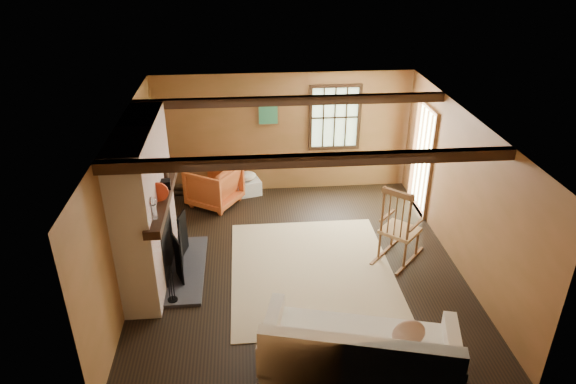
{
  "coord_description": "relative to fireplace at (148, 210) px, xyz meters",
  "views": [
    {
      "loc": [
        -0.75,
        -6.73,
        4.75
      ],
      "look_at": [
        -0.12,
        0.4,
        1.1
      ],
      "focal_mm": 32.0,
      "sensor_mm": 36.0,
      "label": 1
    }
  ],
  "objects": [
    {
      "name": "rocking_chair",
      "position": [
        3.83,
        0.03,
        -0.55
      ],
      "size": [
        1.0,
        1.03,
        1.31
      ],
      "rotation": [
        0.0,
        0.0,
        2.4
      ],
      "color": "#A87D51",
      "rests_on": "ground"
    },
    {
      "name": "firewood_pile",
      "position": [
        0.12,
        2.6,
        -0.98
      ],
      "size": [
        0.67,
        0.12,
        0.24
      ],
      "color": "#533723",
      "rests_on": "ground"
    },
    {
      "name": "armchair",
      "position": [
        0.83,
        2.18,
        -0.71
      ],
      "size": [
        1.19,
        1.18,
        0.79
      ],
      "primitive_type": "imported",
      "rotation": [
        0.0,
        0.0,
        -2.14
      ],
      "color": "#BF6026",
      "rests_on": "ground"
    },
    {
      "name": "sofa",
      "position": [
        2.69,
        -2.37,
        -0.78
      ],
      "size": [
        2.42,
        1.52,
        0.91
      ],
      "rotation": [
        0.0,
        0.0,
        -0.25
      ],
      "color": "silver",
      "rests_on": "ground"
    },
    {
      "name": "fireplace",
      "position": [
        0.0,
        0.0,
        0.0
      ],
      "size": [
        1.02,
        2.3,
        2.4
      ],
      "color": "#9E433D",
      "rests_on": "ground"
    },
    {
      "name": "rug",
      "position": [
        2.43,
        -0.2,
        -1.1
      ],
      "size": [
        2.5,
        3.0,
        0.01
      ],
      "primitive_type": "cube",
      "color": "tan",
      "rests_on": "ground"
    },
    {
      "name": "basket_pillow",
      "position": [
        1.47,
        2.55,
        -0.71
      ],
      "size": [
        0.39,
        0.33,
        0.19
      ],
      "primitive_type": "ellipsoid",
      "rotation": [
        0.0,
        0.0,
        -0.07
      ],
      "color": "silver",
      "rests_on": "laundry_basket"
    },
    {
      "name": "laundry_basket",
      "position": [
        1.47,
        2.55,
        -0.95
      ],
      "size": [
        0.58,
        0.5,
        0.3
      ],
      "primitive_type": "cube",
      "rotation": [
        0.0,
        0.0,
        0.27
      ],
      "color": "white",
      "rests_on": "ground"
    },
    {
      "name": "room_envelope",
      "position": [
        2.45,
        0.26,
        0.53
      ],
      "size": [
        5.02,
        5.52,
        2.44
      ],
      "color": "brown",
      "rests_on": "ground"
    },
    {
      "name": "ground",
      "position": [
        2.23,
        0.0,
        -1.1
      ],
      "size": [
        5.5,
        5.5,
        0.0
      ],
      "primitive_type": "plane",
      "color": "black",
      "rests_on": "ground"
    }
  ]
}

